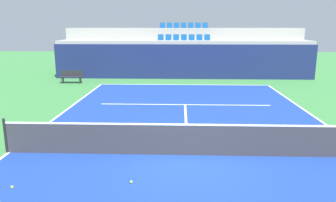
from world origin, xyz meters
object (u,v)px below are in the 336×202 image
tennis_net (188,139)px  tennis_ball_2 (12,187)px  tennis_ball_1 (131,182)px  player_bench (71,76)px

tennis_net → tennis_ball_2: size_ratio=167.88×
tennis_ball_1 → tennis_ball_2: bearing=-172.5°
player_bench → tennis_ball_2: size_ratio=22.73×
tennis_ball_1 → player_bench: bearing=113.3°
tennis_ball_1 → tennis_ball_2: 2.81m
tennis_ball_2 → player_bench: bearing=102.9°
tennis_net → player_bench: size_ratio=7.39×
tennis_ball_1 → tennis_ball_2: same height
tennis_net → player_bench: tennis_net is taller
player_bench → tennis_ball_1: size_ratio=22.73×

